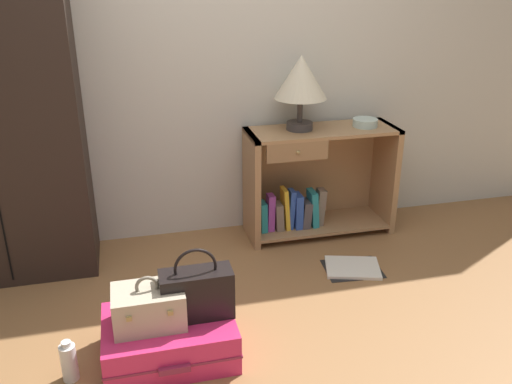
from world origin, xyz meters
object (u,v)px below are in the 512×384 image
bottle (69,362)px  bowl (365,123)px  train_case (149,307)px  open_book_on_floor (353,268)px  table_lamp (301,79)px  bookshelf (314,183)px  suitcase_large (169,338)px  handbag (197,293)px

bottle → bowl: bearing=30.8°
train_case → bottle: train_case is taller
train_case → open_book_on_floor: size_ratio=0.84×
train_case → bowl: bearing=35.5°
table_lamp → bowl: (0.44, -0.04, -0.30)m
bookshelf → bottle: bookshelf is taller
suitcase_large → bottle: 0.45m
handbag → bookshelf: bearing=48.8°
table_lamp → bottle: 2.09m
bookshelf → suitcase_large: 1.57m
bowl → bottle: (-1.88, -1.12, -0.67)m
table_lamp → train_case: table_lamp is taller
bookshelf → suitcase_large: bookshelf is taller
table_lamp → open_book_on_floor: table_lamp is taller
suitcase_large → open_book_on_floor: bearing=24.6°
suitcase_large → bottle: same height
bowl → train_case: bowl is taller
train_case → bottle: bearing=-173.5°
bookshelf → train_case: (-1.18, -1.11, -0.06)m
table_lamp → suitcase_large: table_lamp is taller
bowl → table_lamp: bearing=175.5°
train_case → suitcase_large: bearing=6.5°
table_lamp → handbag: size_ratio=1.34×
handbag → open_book_on_floor: handbag is taller
suitcase_large → open_book_on_floor: 1.28m
bottle → open_book_on_floor: (1.62, 0.58, -0.09)m
bookshelf → bowl: bowl is taller
table_lamp → bookshelf: bearing=-4.8°
table_lamp → bowl: 0.54m
bookshelf → open_book_on_floor: size_ratio=2.59×
bowl → open_book_on_floor: 0.97m
bookshelf → train_case: bookshelf is taller
table_lamp → handbag: bearing=-127.5°
handbag → bottle: bearing=-174.7°
table_lamp → train_case: (-1.07, -1.12, -0.77)m
table_lamp → bottle: (-1.44, -1.16, -0.97)m
suitcase_large → train_case: size_ratio=1.91×
open_book_on_floor → bottle: bearing=-160.1°
suitcase_large → train_case: (-0.08, -0.01, 0.19)m
table_lamp → train_case: 1.73m
bowl → bookshelf: bearing=175.6°
table_lamp → bottle: table_lamp is taller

